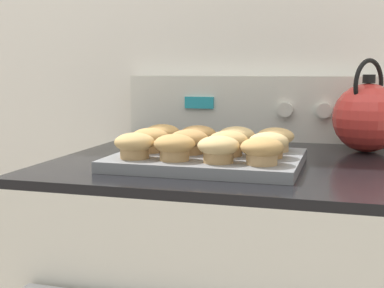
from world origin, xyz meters
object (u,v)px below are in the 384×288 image
Objects in this scene: muffin_pan at (208,160)px; muffin_r0_c3 at (262,150)px; tea_kettle at (368,116)px; muffin_r2_c0 at (162,135)px; muffin_r1_c2 at (227,142)px; muffin_r0_c0 at (135,145)px; muffin_r1_c3 at (268,144)px; muffin_r1_c1 at (189,141)px; muffin_r0_c2 at (217,148)px; muffin_r1_c0 at (150,139)px; muffin_r0_c1 at (174,146)px; muffin_r2_c2 at (237,137)px; muffin_r2_c1 at (198,136)px; muffin_r2_c3 at (275,139)px.

muffin_pan is 4.75× the size of muffin_r0_c3.
muffin_r2_c0 is at bearing -156.11° from tea_kettle.
muffin_r1_c2 is 0.19m from muffin_r2_c0.
muffin_r0_c0 is 0.26m from muffin_r1_c3.
muffin_r0_c2 is at bearing -46.90° from muffin_r1_c1.
muffin_r0_c3 is 0.41m from tea_kettle.
muffin_r0_c3 is at bearing -18.73° from muffin_r1_c0.
muffin_r0_c0 is at bearing -89.33° from muffin_r1_c0.
muffin_r2_c2 is at bearing 62.05° from muffin_r0_c1.
muffin_r1_c1 is 0.16m from muffin_r1_c3.
muffin_r0_c2 is at bearing -27.61° from muffin_r1_c0.
muffin_r0_c2 is at bearing -45.12° from muffin_r2_c0.
tea_kettle is at bearing 45.22° from muffin_r0_c1.
muffin_r0_c0 is at bearing -89.46° from muffin_r2_c0.
muffin_r1_c0 is at bearing -154.79° from muffin_r2_c2.
muffin_r1_c1 and muffin_r2_c1 have the same top height.
tea_kettle is (0.28, 0.28, 0.04)m from muffin_r1_c2.
muffin_r0_c0 and muffin_r2_c1 have the same top height.
muffin_r0_c3 is 1.00× the size of muffin_r1_c2.
muffin_r0_c3 is 1.00× the size of muffin_r1_c0.
muffin_r0_c1 is 0.24m from muffin_r2_c3.
muffin_r2_c1 is (-0.17, 0.16, 0.00)m from muffin_r0_c3.
muffin_r0_c3 is 0.36× the size of tea_kettle.
muffin_r1_c1 and muffin_r2_c2 have the same top height.
muffin_r1_c3 is at bearing -18.83° from muffin_r2_c0.
muffin_r0_c0 is 0.16m from muffin_r0_c2.
muffin_r0_c3 is at bearing -90.76° from muffin_r2_c3.
muffin_r0_c2 is 1.00× the size of muffin_r0_c3.
muffin_r1_c2 is at bearing -134.80° from muffin_r2_c3.
muffin_r0_c3 is 1.00× the size of muffin_r2_c0.
tea_kettle reaches higher than muffin_r1_c2.
muffin_r0_c2 and muffin_r2_c0 have the same top height.
muffin_r0_c3 is at bearing 0.45° from muffin_r0_c1.
muffin_r2_c2 is (0.08, 0.08, 0.00)m from muffin_r1_c1.
muffin_r2_c3 is at bearing 18.30° from muffin_r1_c0.
muffin_r1_c1 is 1.00× the size of muffin_r2_c0.
muffin_r0_c0 and muffin_r1_c1 have the same top height.
muffin_pan is 0.15m from muffin_r0_c3.
muffin_r2_c2 is 0.08m from muffin_r2_c3.
muffin_r1_c0 is (-0.25, 0.08, 0.00)m from muffin_r0_c3.
muffin_r2_c0 is 1.00× the size of muffin_r2_c1.
muffin_r0_c2 reaches higher than muffin_pan.
muffin_r1_c2 is at bearing -26.36° from muffin_r2_c0.
tea_kettle reaches higher than muffin_r1_c3.
muffin_r2_c2 is (0.09, 0.17, 0.00)m from muffin_r0_c1.
muffin_r1_c2 is (0.17, -0.00, 0.00)m from muffin_r1_c0.
muffin_r0_c1 is 1.00× the size of muffin_r0_c2.
muffin_r0_c3 is 0.17m from muffin_r2_c3.
muffin_r2_c1 is at bearing 43.50° from muffin_r1_c0.
muffin_pan is 0.16m from muffin_r2_c0.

